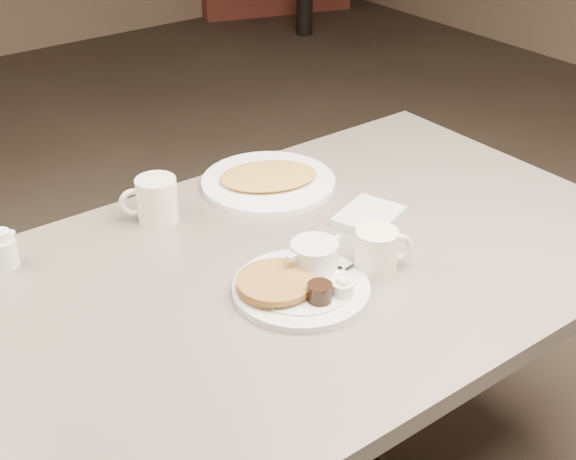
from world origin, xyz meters
TOP-DOWN VIEW (x-y plane):
  - diner_table at (0.00, 0.00)m, footprint 1.50×0.90m
  - main_plate at (-0.04, -0.08)m, footprint 0.32×0.26m
  - coffee_mug_near at (0.12, -0.12)m, footprint 0.13×0.11m
  - napkin at (0.24, 0.04)m, footprint 0.18×0.16m
  - coffee_mug_far at (-0.13, 0.32)m, footprint 0.14×0.12m
  - creamer_right at (-0.46, 0.34)m, footprint 0.08×0.06m
  - hash_plate at (0.16, 0.31)m, footprint 0.42×0.42m

SIDE VIEW (x-z plane):
  - diner_table at x=0.00m, z-range 0.21..0.96m
  - napkin at x=0.24m, z-range 0.75..0.77m
  - hash_plate at x=0.16m, z-range 0.75..0.78m
  - main_plate at x=-0.04m, z-range 0.74..0.81m
  - creamer_right at x=-0.46m, z-range 0.75..0.83m
  - coffee_mug_near at x=0.12m, z-range 0.75..0.84m
  - coffee_mug_far at x=-0.13m, z-range 0.75..0.85m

